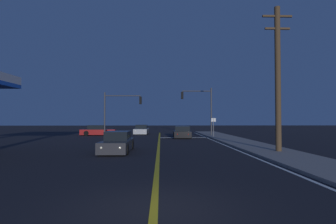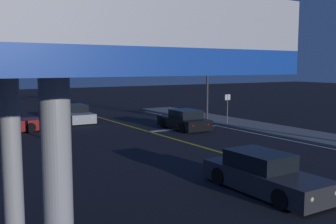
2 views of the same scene
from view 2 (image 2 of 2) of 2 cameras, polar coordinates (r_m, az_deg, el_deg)
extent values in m
cube|color=gold|center=(17.01, 16.19, -8.07)|extent=(0.20, 43.44, 0.01)
cube|color=white|center=(27.24, 2.49, -2.36)|extent=(5.69, 0.50, 0.01)
cube|color=#B2B5BA|center=(30.94, -13.18, -0.65)|extent=(1.93, 4.23, 0.68)
cube|color=black|center=(31.11, -13.35, 0.50)|extent=(1.62, 1.96, 0.60)
cylinder|color=black|center=(30.00, -10.90, -1.05)|extent=(0.24, 0.65, 0.64)
cylinder|color=black|center=(29.49, -14.02, -1.25)|extent=(0.24, 0.65, 0.64)
cylinder|color=black|center=(32.44, -12.42, -0.52)|extent=(0.24, 0.65, 0.64)
cylinder|color=black|center=(31.96, -15.32, -0.70)|extent=(0.24, 0.65, 0.64)
sphere|color=#FFF4CC|center=(29.19, -10.96, -0.86)|extent=(0.18, 0.18, 0.18)
sphere|color=#FFF4CC|center=(28.84, -13.07, -1.00)|extent=(0.18, 0.18, 0.18)
sphere|color=red|center=(33.03, -13.29, -0.06)|extent=(0.14, 0.14, 0.14)
sphere|color=red|center=(32.73, -15.18, -0.18)|extent=(0.14, 0.14, 0.14)
cube|color=#2D2D33|center=(13.87, 13.87, -9.46)|extent=(1.73, 4.67, 0.68)
cube|color=black|center=(13.91, 13.11, -6.84)|extent=(1.49, 2.15, 0.60)
cylinder|color=black|center=(13.59, 20.70, -10.57)|extent=(0.22, 0.64, 0.64)
cylinder|color=black|center=(12.41, 16.06, -12.05)|extent=(0.22, 0.64, 0.64)
cylinder|color=black|center=(15.44, 12.10, -8.24)|extent=(0.22, 0.64, 0.64)
cylinder|color=black|center=(14.41, 7.43, -9.22)|extent=(0.22, 0.64, 0.64)
sphere|color=#FFF4CC|center=(12.86, 22.96, -10.72)|extent=(0.18, 0.18, 0.18)
sphere|color=#FFF4CC|center=(12.04, 19.94, -11.77)|extent=(0.18, 0.18, 0.18)
sphere|color=red|center=(15.81, 9.30, -7.08)|extent=(0.14, 0.14, 0.14)
sphere|color=red|center=(15.15, 6.22, -7.63)|extent=(0.14, 0.14, 0.14)
cube|color=black|center=(26.91, 2.27, -1.54)|extent=(2.03, 4.26, 0.68)
cube|color=black|center=(26.63, 2.57, -0.32)|extent=(1.68, 1.99, 0.60)
cylinder|color=black|center=(27.60, -0.70, -1.58)|extent=(0.24, 0.65, 0.64)
cylinder|color=black|center=(28.48, 2.39, -1.33)|extent=(0.24, 0.65, 0.64)
cylinder|color=black|center=(25.38, 2.14, -2.30)|extent=(0.24, 0.65, 0.64)
cylinder|color=black|center=(26.34, 5.39, -2.00)|extent=(0.24, 0.65, 0.64)
sphere|color=#FFF4CC|center=(28.36, -0.90, -0.96)|extent=(0.18, 0.18, 0.18)
sphere|color=#FFF4CC|center=(28.93, 1.12, -0.81)|extent=(0.18, 0.18, 0.18)
sphere|color=red|center=(24.89, 3.63, -2.02)|extent=(0.14, 0.14, 0.14)
sphere|color=red|center=(25.54, 5.81, -1.82)|extent=(0.14, 0.14, 0.14)
cube|color=maroon|center=(27.40, -22.54, -1.89)|extent=(4.58, 1.90, 0.68)
cube|color=black|center=(27.27, -23.15, -0.68)|extent=(2.13, 1.55, 0.60)
cylinder|color=black|center=(28.48, -20.10, -1.73)|extent=(0.65, 0.25, 0.64)
cylinder|color=black|center=(26.96, -19.28, -2.14)|extent=(0.65, 0.25, 0.64)
sphere|color=#FFF4CC|center=(28.40, -18.43, -1.28)|extent=(0.18, 0.18, 0.18)
sphere|color=#FFF4CC|center=(27.39, -17.83, -1.54)|extent=(0.18, 0.18, 0.18)
cylinder|color=#38383D|center=(30.93, 5.71, 4.30)|extent=(0.18, 0.18, 6.05)
cylinder|color=#38383D|center=(29.87, 2.96, 9.29)|extent=(3.65, 0.12, 0.12)
cube|color=black|center=(28.85, -0.06, 8.30)|extent=(0.28, 0.28, 0.90)
sphere|color=red|center=(28.86, -0.06, 8.84)|extent=(0.22, 0.22, 0.22)
sphere|color=#4C2D05|center=(28.85, -0.06, 8.30)|extent=(0.22, 0.22, 0.22)
sphere|color=#0A3814|center=(28.84, -0.06, 7.76)|extent=(0.22, 0.22, 0.22)
cylinder|color=#38383D|center=(23.91, -17.63, 2.50)|extent=(0.18, 0.18, 5.33)
cylinder|color=#38383D|center=(24.47, -12.95, 8.03)|extent=(4.24, 0.12, 0.12)
cube|color=black|center=(25.23, -8.33, 6.83)|extent=(0.28, 0.28, 0.90)
sphere|color=red|center=(25.23, -8.34, 7.44)|extent=(0.22, 0.22, 0.22)
sphere|color=#4C2D05|center=(25.23, -8.33, 6.83)|extent=(0.22, 0.22, 0.22)
sphere|color=#0A3814|center=(25.23, -8.32, 6.22)|extent=(0.22, 0.22, 0.22)
cylinder|color=slate|center=(28.71, 8.59, 0.33)|extent=(0.06, 0.06, 2.30)
cube|color=white|center=(28.63, 8.62, 2.13)|extent=(0.56, 0.11, 0.40)
cylinder|color=silver|center=(7.86, -21.58, -8.88)|extent=(0.36, 0.36, 4.39)
camera|label=1|loc=(15.06, 90.66, -7.94)|focal=28.13mm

